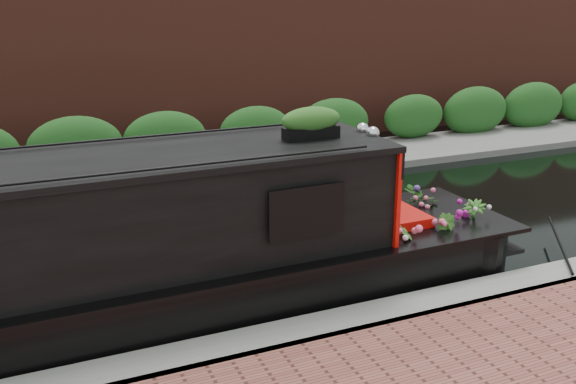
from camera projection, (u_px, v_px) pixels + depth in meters
name	position (u px, v px, depth m)	size (l,w,h in m)	color
ground	(242.00, 245.00, 10.61)	(80.00, 80.00, 0.00)	black
near_bank_coping	(333.00, 340.00, 7.72)	(40.00, 0.60, 0.50)	gray
far_bank_path	(178.00, 179.00, 14.28)	(40.00, 2.40, 0.34)	slate
far_hedge	(169.00, 169.00, 15.07)	(40.00, 1.10, 2.80)	#1D4F1A
far_brick_wall	(150.00, 150.00, 16.90)	(40.00, 1.00, 8.00)	#5E2A1F
narrowboat	(64.00, 272.00, 7.60)	(11.92, 2.23, 2.80)	black
rope_fender	(485.00, 244.00, 10.21)	(0.32, 0.32, 0.37)	olive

